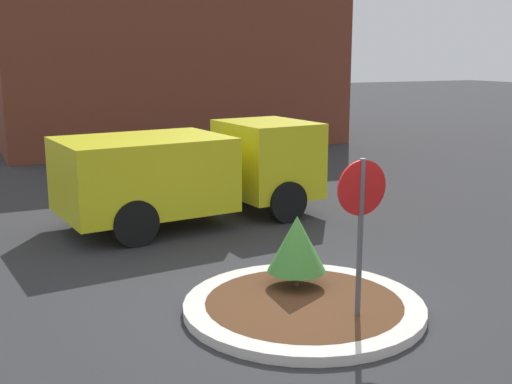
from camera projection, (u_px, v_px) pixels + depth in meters
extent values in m
plane|color=#2D2D30|center=(304.00, 311.00, 8.70)|extent=(120.00, 120.00, 0.00)
cylinder|color=beige|center=(304.00, 306.00, 8.69)|extent=(3.27, 3.27, 0.13)
cylinder|color=#4C2D19|center=(304.00, 306.00, 8.69)|extent=(2.68, 2.68, 0.13)
cylinder|color=#4C4C51|center=(360.00, 244.00, 8.01)|extent=(0.07, 0.07, 2.17)
cylinder|color=#B71414|center=(362.00, 188.00, 7.86)|extent=(0.70, 0.03, 0.70)
cylinder|color=brown|center=(296.00, 278.00, 9.27)|extent=(0.08, 0.08, 0.22)
cone|color=#3D7F33|center=(297.00, 243.00, 9.16)|extent=(0.84, 0.84, 0.81)
cube|color=gold|center=(267.00, 158.00, 13.98)|extent=(1.90, 2.26, 1.60)
cube|color=gold|center=(143.00, 174.00, 12.55)|extent=(3.39, 2.52, 1.44)
cube|color=black|center=(290.00, 144.00, 14.22)|extent=(0.22, 1.88, 0.56)
cylinder|color=black|center=(238.00, 185.00, 14.91)|extent=(0.88, 0.33, 0.86)
cylinder|color=black|center=(287.00, 202.00, 13.21)|extent=(0.88, 0.33, 0.86)
cylinder|color=black|center=(100.00, 201.00, 13.25)|extent=(0.88, 0.33, 0.86)
cylinder|color=black|center=(135.00, 223.00, 11.55)|extent=(0.88, 0.33, 0.86)
cube|color=brown|center=(169.00, 49.00, 24.41)|extent=(12.55, 6.00, 7.18)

